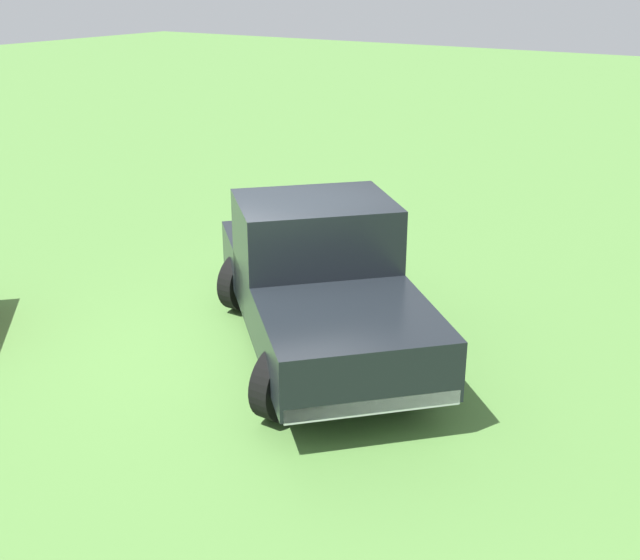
% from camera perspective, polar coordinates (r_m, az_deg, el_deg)
% --- Properties ---
extents(ground_plane, '(80.00, 80.00, 0.00)m').
position_cam_1_polar(ground_plane, '(9.87, -4.17, -4.71)').
color(ground_plane, '#54843D').
extents(pickup_truck, '(4.45, 4.54, 1.81)m').
position_cam_1_polar(pickup_truck, '(9.51, -0.16, 0.43)').
color(pickup_truck, black).
rests_on(pickup_truck, ground_plane).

